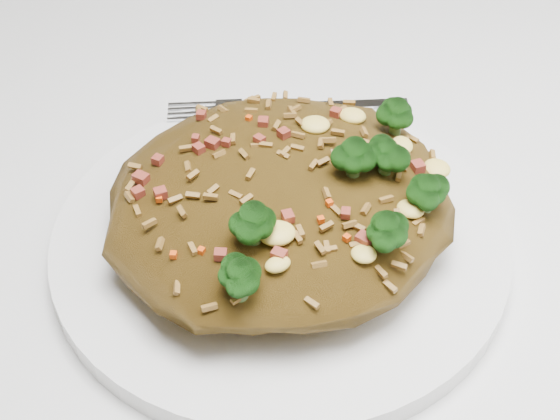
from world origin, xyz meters
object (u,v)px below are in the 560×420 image
object	(u,v)px
dining_table	(343,277)
fried_rice	(282,191)
fork	(300,107)
plate	(280,238)

from	to	relation	value
dining_table	fried_rice	world-z (taller)	fried_rice
fried_rice	fork	size ratio (longest dim) A/B	1.37
plate	fried_rice	distance (m)	0.04
fork	plate	bearing A→B (deg)	-100.44
dining_table	fried_rice	bearing A→B (deg)	-165.31
plate	fried_rice	world-z (taller)	fried_rice
fried_rice	plate	bearing A→B (deg)	111.17
plate	fork	world-z (taller)	fork
fried_rice	fork	bearing A→B (deg)	45.29
plate	dining_table	bearing A→B (deg)	13.51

